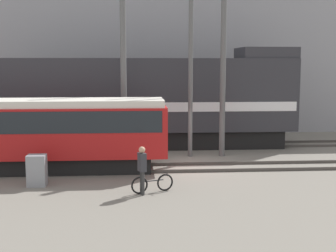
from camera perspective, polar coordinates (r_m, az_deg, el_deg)
The scene contains 12 objects.
ground_plane at distance 21.99m, azimuth 2.31°, elevation -4.60°, with size 120.00×120.00×0.00m, color slate.
track_near at distance 20.91m, azimuth 2.65°, elevation -5.04°, with size 60.00×1.50×0.14m.
track_far at distance 26.47m, azimuth 1.18°, elevation -2.37°, with size 60.00×1.51×0.14m.
building_backdrop at distance 34.08m, azimuth -0.07°, elevation 9.22°, with size 38.16×6.00×11.25m.
freight_locomotive at distance 26.05m, azimuth -2.36°, elevation 3.07°, with size 16.38×3.04×5.54m.
streetcar at distance 20.92m, azimuth -16.18°, elevation -0.54°, with size 11.50×2.54×3.13m.
bicycle at distance 17.08m, azimuth -1.91°, elevation -7.04°, with size 1.56×0.69×0.70m.
person at distance 16.62m, azimuth -3.18°, elevation -4.83°, with size 0.33×0.41×1.74m.
utility_pole_left at distance 23.13m, azimuth -5.45°, elevation 5.88°, with size 0.29×0.29×7.93m.
utility_pole_center at distance 23.29m, azimuth 2.76°, elevation 6.05°, with size 0.22×0.22×8.04m.
utility_pole_right at distance 23.54m, azimuth 6.73°, elevation 8.00°, with size 0.28×0.28×9.67m.
signal_box at distance 18.60m, azimuth -15.69°, elevation -5.24°, with size 0.70×0.60×1.20m.
Camera 1 is at (-2.46, -21.36, 4.62)m, focal length 50.00 mm.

